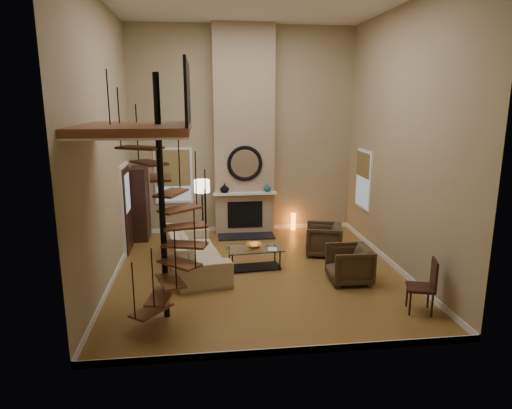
{
  "coord_description": "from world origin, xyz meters",
  "views": [
    {
      "loc": [
        -1.15,
        -9.08,
        3.63
      ],
      "look_at": [
        0.0,
        0.4,
        1.4
      ],
      "focal_mm": 31.94,
      "sensor_mm": 36.0,
      "label": 1
    }
  ],
  "objects": [
    {
      "name": "baseboard_left",
      "position": [
        -2.99,
        0.0,
        0.06
      ],
      "size": [
        0.02,
        6.5,
        0.12
      ],
      "primitive_type": "cube",
      "color": "white",
      "rests_on": "ground"
    },
    {
      "name": "mirror_frame",
      "position": [
        0.0,
        2.84,
        1.95
      ],
      "size": [
        0.94,
        0.1,
        0.94
      ],
      "primitive_type": "torus",
      "rotation": [
        1.57,
        0.0,
        0.0
      ],
      "color": "black",
      "rests_on": "chimney_breast"
    },
    {
      "name": "back_wall",
      "position": [
        0.0,
        3.25,
        2.75
      ],
      "size": [
        6.0,
        0.02,
        5.5
      ],
      "primitive_type": "cube",
      "color": "tan",
      "rests_on": "ground"
    },
    {
      "name": "bowl",
      "position": [
        -0.05,
        0.31,
        0.5
      ],
      "size": [
        0.35,
        0.35,
        0.09
      ],
      "primitive_type": "imported",
      "color": "orange",
      "rests_on": "coffee_table"
    },
    {
      "name": "side_chair",
      "position": [
        2.64,
        -2.17,
        0.53
      ],
      "size": [
        0.55,
        0.55,
        0.96
      ],
      "color": "black",
      "rests_on": "ground"
    },
    {
      "name": "left_wall",
      "position": [
        -3.0,
        0.0,
        2.75
      ],
      "size": [
        0.02,
        6.5,
        5.5
      ],
      "primitive_type": "cube",
      "color": "tan",
      "rests_on": "ground"
    },
    {
      "name": "floor_lamp",
      "position": [
        -1.15,
        1.88,
        1.41
      ],
      "size": [
        0.38,
        0.38,
        1.7
      ],
      "color": "black",
      "rests_on": "ground"
    },
    {
      "name": "right_wall",
      "position": [
        3.0,
        0.0,
        2.75
      ],
      "size": [
        0.02,
        6.5,
        5.5
      ],
      "primitive_type": "cube",
      "color": "tan",
      "rests_on": "ground"
    },
    {
      "name": "vase_left",
      "position": [
        -0.55,
        2.82,
        1.3
      ],
      "size": [
        0.24,
        0.24,
        0.25
      ],
      "primitive_type": "imported",
      "color": "black",
      "rests_on": "mantel"
    },
    {
      "name": "vase_right",
      "position": [
        0.6,
        2.82,
        1.28
      ],
      "size": [
        0.2,
        0.2,
        0.21
      ],
      "primitive_type": "imported",
      "color": "#175253",
      "rests_on": "mantel"
    },
    {
      "name": "ground",
      "position": [
        0.0,
        0.0,
        -0.01
      ],
      "size": [
        6.0,
        6.5,
        0.01
      ],
      "primitive_type": "cube",
      "color": "#A17234",
      "rests_on": "ground"
    },
    {
      "name": "sofa",
      "position": [
        -1.35,
        0.45,
        0.4
      ],
      "size": [
        1.52,
        2.86,
        0.79
      ],
      "primitive_type": "imported",
      "rotation": [
        0.0,
        0.0,
        1.75
      ],
      "color": "tan",
      "rests_on": "ground"
    },
    {
      "name": "baseboard_right",
      "position": [
        2.99,
        0.0,
        0.06
      ],
      "size": [
        0.02,
        6.5,
        0.12
      ],
      "primitive_type": "cube",
      "color": "white",
      "rests_on": "ground"
    },
    {
      "name": "firebox",
      "position": [
        0.0,
        2.86,
        0.55
      ],
      "size": [
        0.95,
        0.02,
        0.72
      ],
      "primitive_type": "cube",
      "color": "black",
      "rests_on": "chimney_breast"
    },
    {
      "name": "window_back",
      "position": [
        -1.9,
        3.22,
        1.62
      ],
      "size": [
        1.02,
        0.06,
        1.52
      ],
      "color": "white",
      "rests_on": "back_wall"
    },
    {
      "name": "accent_lamp",
      "position": [
        1.38,
        3.07,
        0.25
      ],
      "size": [
        0.13,
        0.13,
        0.46
      ],
      "primitive_type": "cylinder",
      "color": "orange",
      "rests_on": "ground"
    },
    {
      "name": "chimney_breast",
      "position": [
        0.0,
        3.06,
        2.75
      ],
      "size": [
        1.6,
        0.38,
        5.5
      ],
      "primitive_type": "cube",
      "color": "tan",
      "rests_on": "ground"
    },
    {
      "name": "book",
      "position": [
        0.3,
        0.11,
        0.46
      ],
      "size": [
        0.21,
        0.27,
        0.03
      ],
      "primitive_type": "imported",
      "rotation": [
        0.0,
        0.0,
        -0.07
      ],
      "color": "gray",
      "rests_on": "coffee_table"
    },
    {
      "name": "loft",
      "position": [
        -2.04,
        -1.8,
        3.24
      ],
      "size": [
        1.7,
        2.2,
        1.09
      ],
      "color": "brown",
      "rests_on": "left_wall"
    },
    {
      "name": "coffee_table",
      "position": [
        -0.05,
        0.26,
        0.28
      ],
      "size": [
        1.27,
        0.71,
        0.45
      ],
      "color": "silver",
      "rests_on": "ground"
    },
    {
      "name": "mantel",
      "position": [
        0.0,
        2.78,
        1.15
      ],
      "size": [
        1.7,
        0.18,
        0.06
      ],
      "primitive_type": "cube",
      "color": "white",
      "rests_on": "chimney_breast"
    },
    {
      "name": "armchair_near",
      "position": [
        1.77,
        0.97,
        0.35
      ],
      "size": [
        1.02,
        1.0,
        0.76
      ],
      "primitive_type": "imported",
      "rotation": [
        0.0,
        0.0,
        -1.83
      ],
      "color": "#44321F",
      "rests_on": "ground"
    },
    {
      "name": "baseboard_front",
      "position": [
        0.0,
        -3.24,
        0.06
      ],
      "size": [
        6.0,
        0.02,
        0.12
      ],
      "primitive_type": "cube",
      "color": "white",
      "rests_on": "ground"
    },
    {
      "name": "front_wall",
      "position": [
        0.0,
        -3.25,
        2.75
      ],
      "size": [
        6.0,
        0.02,
        5.5
      ],
      "primitive_type": "cube",
      "color": "tan",
      "rests_on": "ground"
    },
    {
      "name": "hutch",
      "position": [
        -2.77,
        2.82,
        0.95
      ],
      "size": [
        0.4,
        0.85,
        1.91
      ],
      "primitive_type": "cube",
      "color": "black",
      "rests_on": "ground"
    },
    {
      "name": "mirror_disc",
      "position": [
        0.0,
        2.85,
        1.95
      ],
      "size": [
        0.8,
        0.01,
        0.8
      ],
      "primitive_type": "cylinder",
      "rotation": [
        1.57,
        0.0,
        0.0
      ],
      "color": "white",
      "rests_on": "chimney_breast"
    },
    {
      "name": "spiral_stair",
      "position": [
        -1.78,
        -1.79,
        1.78
      ],
      "size": [
        1.47,
        1.47,
        4.06
      ],
      "color": "black",
      "rests_on": "ground"
    },
    {
      "name": "entry_door",
      "position": [
        -2.95,
        1.8,
        1.05
      ],
      "size": [
        0.1,
        1.05,
        2.16
      ],
      "color": "white",
      "rests_on": "ground"
    },
    {
      "name": "baseboard_back",
      "position": [
        0.0,
        3.24,
        0.06
      ],
      "size": [
        6.0,
        0.02,
        0.12
      ],
      "primitive_type": "cube",
      "color": "white",
      "rests_on": "ground"
    },
    {
      "name": "armchair_far",
      "position": [
        1.84,
        -0.69,
        0.35
      ],
      "size": [
        0.86,
        0.84,
        0.76
      ],
      "primitive_type": "imported",
      "rotation": [
        0.0,
        0.0,
        -1.6
      ],
      "color": "#44321F",
      "rests_on": "ground"
    },
    {
      "name": "hearth",
      "position": [
        0.0,
        2.57,
        0.02
      ],
      "size": [
        1.5,
        0.6,
        0.04
      ],
      "primitive_type": "cube",
      "color": "black",
      "rests_on": "ground"
    },
    {
      "name": "window_right",
      "position": [
        2.97,
        2.0,
        1.63
      ],
      "size": [
        0.06,
        1.02,
        1.52
      ],
      "color": "white",
      "rests_on": "right_wall"
    }
  ]
}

